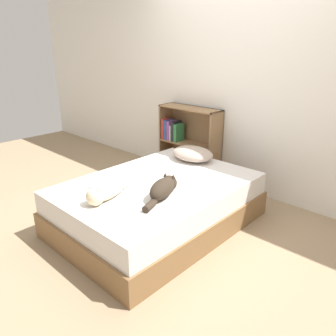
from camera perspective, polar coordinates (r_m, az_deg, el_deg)
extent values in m
plane|color=#997F60|center=(3.22, -1.69, -9.70)|extent=(8.00, 8.00, 0.00)
cube|color=white|center=(3.83, 12.43, 14.53)|extent=(8.00, 0.06, 2.50)
cube|color=brown|center=(3.17, -1.72, -7.85)|extent=(1.29, 1.83, 0.24)
cube|color=silver|center=(3.07, -1.76, -4.21)|extent=(1.25, 1.78, 0.21)
ellipsoid|color=#B29E8E|center=(3.59, 4.30, 2.51)|extent=(0.48, 0.37, 0.14)
ellipsoid|color=beige|center=(2.75, -10.30, -3.97)|extent=(0.24, 0.41, 0.11)
sphere|color=beige|center=(2.63, -12.57, -4.88)|extent=(0.15, 0.15, 0.15)
cone|color=beige|center=(2.58, -12.03, -3.55)|extent=(0.04, 0.04, 0.03)
cone|color=beige|center=(2.63, -13.36, -3.17)|extent=(0.04, 0.04, 0.03)
cylinder|color=beige|center=(2.94, -7.08, -2.69)|extent=(0.09, 0.18, 0.05)
ellipsoid|color=#33281E|center=(2.70, -1.02, -3.61)|extent=(0.27, 0.38, 0.15)
sphere|color=#33281E|center=(2.83, 0.21, -2.64)|extent=(0.14, 0.14, 0.14)
cone|color=#33281E|center=(2.81, -0.49, -1.16)|extent=(0.04, 0.04, 0.03)
cone|color=#33281E|center=(2.78, 0.93, -1.40)|extent=(0.04, 0.04, 0.03)
cylinder|color=#33281E|center=(2.53, -3.19, -6.55)|extent=(0.11, 0.16, 0.06)
cube|color=#8E6B47|center=(4.43, -0.32, 5.33)|extent=(0.02, 0.26, 0.91)
cube|color=#8E6B47|center=(3.94, 8.26, 3.14)|extent=(0.02, 0.26, 0.91)
cube|color=#8E6B47|center=(4.32, 3.58, -1.39)|extent=(0.83, 0.26, 0.02)
cube|color=#8E6B47|center=(4.07, 3.87, 10.36)|extent=(0.83, 0.26, 0.02)
cube|color=#8E6B47|center=(4.17, 3.72, 4.31)|extent=(0.79, 0.26, 0.02)
cube|color=#8E6B47|center=(4.26, 4.76, 4.64)|extent=(0.83, 0.02, 0.91)
cube|color=#B7332D|center=(4.34, -0.26, 6.92)|extent=(0.04, 0.16, 0.26)
cube|color=#2D519E|center=(4.31, 0.18, 6.75)|extent=(0.04, 0.16, 0.25)
cube|color=#8C4C99|center=(4.27, 0.68, 6.60)|extent=(0.04, 0.16, 0.25)
cube|color=beige|center=(4.26, 1.05, 6.18)|extent=(0.02, 0.16, 0.19)
cube|color=#232328|center=(4.22, 1.45, 6.51)|extent=(0.04, 0.16, 0.26)
cube|color=#337F47|center=(4.20, 1.91, 6.19)|extent=(0.04, 0.16, 0.23)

